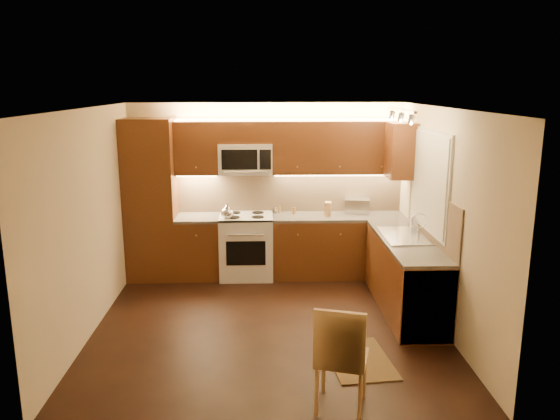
{
  "coord_description": "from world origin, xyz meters",
  "views": [
    {
      "loc": [
        -0.07,
        -5.95,
        2.74
      ],
      "look_at": [
        0.15,
        0.55,
        1.25
      ],
      "focal_mm": 35.0,
      "sensor_mm": 36.0,
      "label": 1
    }
  ],
  "objects_px": {
    "sink": "(404,231)",
    "knife_block": "(328,209)",
    "toaster_oven": "(357,206)",
    "dining_chair": "(342,355)",
    "stove": "(247,246)",
    "kettle": "(227,211)",
    "soap_bottle": "(414,220)",
    "microwave": "(246,159)"
  },
  "relations": [
    {
      "from": "toaster_oven",
      "to": "dining_chair",
      "type": "bearing_deg",
      "value": -92.02
    },
    {
      "from": "microwave",
      "to": "dining_chair",
      "type": "xyz_separation_m",
      "value": [
        0.9,
        -3.51,
        -1.24
      ]
    },
    {
      "from": "knife_block",
      "to": "dining_chair",
      "type": "distance_m",
      "value": 3.46
    },
    {
      "from": "sink",
      "to": "dining_chair",
      "type": "distance_m",
      "value": 2.55
    },
    {
      "from": "stove",
      "to": "kettle",
      "type": "distance_m",
      "value": 0.65
    },
    {
      "from": "soap_bottle",
      "to": "dining_chair",
      "type": "bearing_deg",
      "value": -110.92
    },
    {
      "from": "stove",
      "to": "kettle",
      "type": "relative_size",
      "value": 4.24
    },
    {
      "from": "microwave",
      "to": "toaster_oven",
      "type": "height_order",
      "value": "microwave"
    },
    {
      "from": "stove",
      "to": "soap_bottle",
      "type": "bearing_deg",
      "value": -17.24
    },
    {
      "from": "stove",
      "to": "knife_block",
      "type": "height_order",
      "value": "knife_block"
    },
    {
      "from": "toaster_oven",
      "to": "soap_bottle",
      "type": "xyz_separation_m",
      "value": [
        0.61,
        -0.87,
        -0.01
      ]
    },
    {
      "from": "microwave",
      "to": "dining_chair",
      "type": "relative_size",
      "value": 0.79
    },
    {
      "from": "sink",
      "to": "soap_bottle",
      "type": "distance_m",
      "value": 0.49
    },
    {
      "from": "stove",
      "to": "toaster_oven",
      "type": "height_order",
      "value": "toaster_oven"
    },
    {
      "from": "stove",
      "to": "kettle",
      "type": "xyz_separation_m",
      "value": [
        -0.26,
        -0.2,
        0.57
      ]
    },
    {
      "from": "microwave",
      "to": "soap_bottle",
      "type": "relative_size",
      "value": 3.73
    },
    {
      "from": "microwave",
      "to": "sink",
      "type": "bearing_deg",
      "value": -32.21
    },
    {
      "from": "kettle",
      "to": "knife_block",
      "type": "bearing_deg",
      "value": 4.99
    },
    {
      "from": "kettle",
      "to": "stove",
      "type": "bearing_deg",
      "value": 33.59
    },
    {
      "from": "sink",
      "to": "kettle",
      "type": "relative_size",
      "value": 3.96
    },
    {
      "from": "soap_bottle",
      "to": "sink",
      "type": "bearing_deg",
      "value": -113.59
    },
    {
      "from": "toaster_oven",
      "to": "soap_bottle",
      "type": "relative_size",
      "value": 1.76
    },
    {
      "from": "microwave",
      "to": "toaster_oven",
      "type": "relative_size",
      "value": 2.12
    },
    {
      "from": "toaster_oven",
      "to": "dining_chair",
      "type": "xyz_separation_m",
      "value": [
        -0.73,
        -3.55,
        -0.52
      ]
    },
    {
      "from": "microwave",
      "to": "soap_bottle",
      "type": "distance_m",
      "value": 2.49
    },
    {
      "from": "soap_bottle",
      "to": "microwave",
      "type": "bearing_deg",
      "value": 165.24
    },
    {
      "from": "stove",
      "to": "kettle",
      "type": "bearing_deg",
      "value": -142.32
    },
    {
      "from": "stove",
      "to": "microwave",
      "type": "bearing_deg",
      "value": 90.0
    },
    {
      "from": "microwave",
      "to": "sink",
      "type": "xyz_separation_m",
      "value": [
        2.0,
        -1.26,
        -0.74
      ]
    },
    {
      "from": "soap_bottle",
      "to": "dining_chair",
      "type": "height_order",
      "value": "soap_bottle"
    },
    {
      "from": "sink",
      "to": "soap_bottle",
      "type": "height_order",
      "value": "soap_bottle"
    },
    {
      "from": "sink",
      "to": "microwave",
      "type": "bearing_deg",
      "value": 147.79
    },
    {
      "from": "stove",
      "to": "knife_block",
      "type": "distance_m",
      "value": 1.3
    },
    {
      "from": "kettle",
      "to": "soap_bottle",
      "type": "height_order",
      "value": "kettle"
    },
    {
      "from": "stove",
      "to": "microwave",
      "type": "distance_m",
      "value": 1.27
    },
    {
      "from": "knife_block",
      "to": "dining_chair",
      "type": "height_order",
      "value": "knife_block"
    },
    {
      "from": "sink",
      "to": "toaster_oven",
      "type": "xyz_separation_m",
      "value": [
        -0.37,
        1.3,
        0.03
      ]
    },
    {
      "from": "dining_chair",
      "to": "knife_block",
      "type": "bearing_deg",
      "value": 101.2
    },
    {
      "from": "sink",
      "to": "knife_block",
      "type": "height_order",
      "value": "knife_block"
    },
    {
      "from": "kettle",
      "to": "dining_chair",
      "type": "height_order",
      "value": "kettle"
    },
    {
      "from": "stove",
      "to": "microwave",
      "type": "relative_size",
      "value": 1.21
    },
    {
      "from": "stove",
      "to": "soap_bottle",
      "type": "distance_m",
      "value": 2.41
    }
  ]
}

